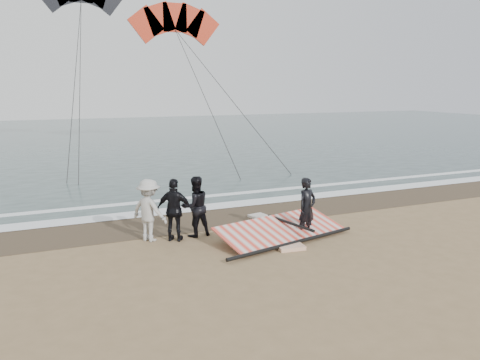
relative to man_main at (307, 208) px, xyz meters
The scene contains 11 objects.
ground 2.00m from the man_main, 127.84° to the right, with size 120.00×120.00×0.00m, color #8C704C.
sea 31.63m from the man_main, 91.97° to the left, with size 120.00×54.00×0.02m, color #233838.
wet_sand 3.41m from the man_main, 109.30° to the left, with size 120.00×2.80×0.01m, color #4C3D2B.
foam_near 4.72m from the man_main, 103.57° to the left, with size 120.00×0.90×0.01m, color white.
foam_far 6.36m from the man_main, 99.93° to the left, with size 120.00×0.45×0.01m, color white.
man_main is the anchor object (origin of this frame).
board_white 1.27m from the man_main, 161.61° to the left, with size 0.75×2.69×0.11m, color silver.
board_cream 1.92m from the man_main, 99.48° to the left, with size 0.58×2.18×0.09m, color beige.
trio_cluster 4.12m from the man_main, 160.43° to the left, with size 2.55×1.48×1.89m.
sail_rig 1.16m from the man_main, 162.20° to the left, with size 4.62×2.60×0.52m.
kite_red 23.42m from the man_main, 84.61° to the left, with size 7.50×6.69×15.71m.
Camera 1 is at (-6.16, -10.49, 4.54)m, focal length 35.00 mm.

